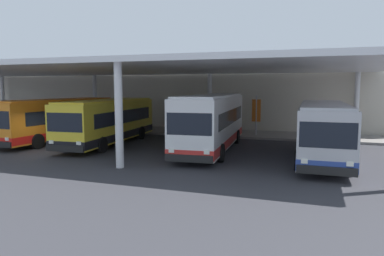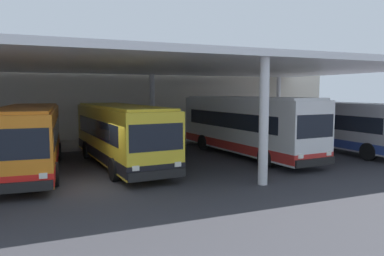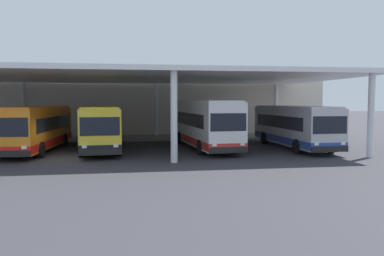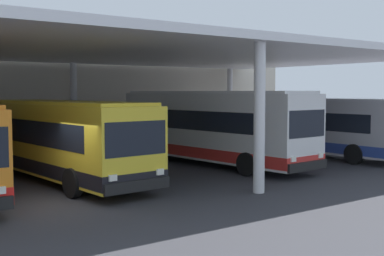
% 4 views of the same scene
% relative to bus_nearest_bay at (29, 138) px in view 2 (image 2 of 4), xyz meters
% --- Properties ---
extents(ground_plane, '(200.00, 200.00, 0.00)m').
position_rel_bus_nearest_bay_xyz_m(ground_plane, '(2.84, -3.85, -1.66)').
color(ground_plane, '#333338').
extents(platform_kerb, '(42.00, 4.50, 0.18)m').
position_rel_bus_nearest_bay_xyz_m(platform_kerb, '(2.84, 7.90, -1.57)').
color(platform_kerb, gray).
rests_on(platform_kerb, ground).
extents(station_building_facade, '(48.00, 1.60, 7.01)m').
position_rel_bus_nearest_bay_xyz_m(station_building_facade, '(2.84, 11.15, 1.85)').
color(station_building_facade, beige).
rests_on(station_building_facade, ground).
extents(canopy_shelter, '(40.00, 17.00, 5.55)m').
position_rel_bus_nearest_bay_xyz_m(canopy_shelter, '(2.84, 1.65, 3.66)').
color(canopy_shelter, silver).
rests_on(canopy_shelter, ground).
extents(bus_nearest_bay, '(3.23, 10.68, 3.17)m').
position_rel_bus_nearest_bay_xyz_m(bus_nearest_bay, '(0.00, 0.00, 0.00)').
color(bus_nearest_bay, orange).
rests_on(bus_nearest_bay, ground).
extents(bus_second_bay, '(3.28, 10.68, 3.17)m').
position_rel_bus_nearest_bay_xyz_m(bus_second_bay, '(4.39, -0.02, 0.00)').
color(bus_second_bay, yellow).
rests_on(bus_second_bay, ground).
extents(bus_middle_bay, '(3.38, 11.49, 3.57)m').
position_rel_bus_nearest_bay_xyz_m(bus_middle_bay, '(11.99, 0.04, 0.19)').
color(bus_middle_bay, white).
rests_on(bus_middle_bay, ground).
extents(bus_far_bay, '(2.86, 10.57, 3.17)m').
position_rel_bus_nearest_bay_xyz_m(bus_far_bay, '(18.69, -0.86, 0.00)').
color(bus_far_bay, '#B7B7BC').
rests_on(bus_far_bay, ground).
extents(bench_waiting, '(1.80, 0.45, 0.92)m').
position_rel_bus_nearest_bay_xyz_m(bench_waiting, '(0.02, 7.96, -0.99)').
color(bench_waiting, brown).
rests_on(bench_waiting, platform_kerb).
extents(banner_sign, '(0.70, 0.12, 3.20)m').
position_rel_bus_nearest_bay_xyz_m(banner_sign, '(13.71, 7.09, 0.32)').
color(banner_sign, '#B2B2B7').
rests_on(banner_sign, platform_kerb).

